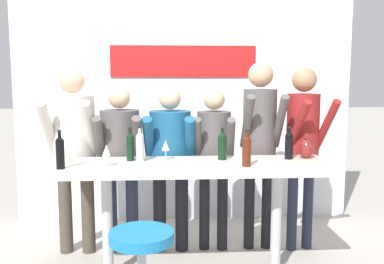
# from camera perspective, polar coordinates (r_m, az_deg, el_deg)

# --- Properties ---
(back_wall) EXTENTS (3.92, 0.12, 2.76)m
(back_wall) POSITION_cam_1_polar(r_m,az_deg,el_deg) (5.05, -1.00, 3.79)
(back_wall) COLOR silver
(back_wall) RESTS_ON ground_plane
(tasting_table) EXTENTS (2.32, 0.65, 0.99)m
(tasting_table) POSITION_cam_1_polar(r_m,az_deg,el_deg) (3.61, 0.10, -6.43)
(tasting_table) COLOR silver
(tasting_table) RESTS_ON ground_plane
(bar_stool) EXTENTS (0.45, 0.45, 0.69)m
(bar_stool) POSITION_cam_1_polar(r_m,az_deg,el_deg) (3.00, -6.70, -17.11)
(bar_stool) COLOR #B2B2B7
(bar_stool) RESTS_ON ground_plane
(person_far_left) EXTENTS (0.50, 0.59, 1.78)m
(person_far_left) POSITION_cam_1_polar(r_m,az_deg,el_deg) (4.19, -15.47, -1.19)
(person_far_left) COLOR #473D33
(person_far_left) RESTS_ON ground_plane
(person_left) EXTENTS (0.44, 0.52, 1.62)m
(person_left) POSITION_cam_1_polar(r_m,az_deg,el_deg) (4.13, -9.55, -2.59)
(person_left) COLOR #23283D
(person_left) RESTS_ON ground_plane
(person_center_left) EXTENTS (0.50, 0.56, 1.60)m
(person_center_left) POSITION_cam_1_polar(r_m,az_deg,el_deg) (4.12, -2.92, -2.72)
(person_center_left) COLOR black
(person_center_left) RESTS_ON ground_plane
(person_center) EXTENTS (0.42, 0.52, 1.60)m
(person_center) POSITION_cam_1_polar(r_m,az_deg,el_deg) (4.14, 2.92, -2.51)
(person_center) COLOR black
(person_center) RESTS_ON ground_plane
(person_center_right) EXTENTS (0.39, 0.54, 1.84)m
(person_center_right) POSITION_cam_1_polar(r_m,az_deg,el_deg) (4.19, 9.02, -0.09)
(person_center_right) COLOR black
(person_center_right) RESTS_ON ground_plane
(person_right) EXTENTS (0.44, 0.57, 1.79)m
(person_right) POSITION_cam_1_polar(r_m,az_deg,el_deg) (4.25, 14.58, -0.54)
(person_right) COLOR #23283D
(person_right) RESTS_ON ground_plane
(wine_bottle_0) EXTENTS (0.08, 0.08, 0.28)m
(wine_bottle_0) POSITION_cam_1_polar(r_m,az_deg,el_deg) (3.72, 4.06, -1.73)
(wine_bottle_0) COLOR black
(wine_bottle_0) RESTS_ON tasting_table
(wine_bottle_1) EXTENTS (0.07, 0.07, 0.30)m
(wine_bottle_1) POSITION_cam_1_polar(r_m,az_deg,el_deg) (3.46, 7.30, -2.32)
(wine_bottle_1) COLOR #4C1E0F
(wine_bottle_1) RESTS_ON tasting_table
(wine_bottle_2) EXTENTS (0.07, 0.07, 0.29)m
(wine_bottle_2) POSITION_cam_1_polar(r_m,az_deg,el_deg) (3.70, -8.24, -1.79)
(wine_bottle_2) COLOR black
(wine_bottle_2) RESTS_ON tasting_table
(wine_bottle_3) EXTENTS (0.07, 0.07, 0.30)m
(wine_bottle_3) POSITION_cam_1_polar(r_m,az_deg,el_deg) (3.66, -6.96, -1.79)
(wine_bottle_3) COLOR #B7BCC1
(wine_bottle_3) RESTS_ON tasting_table
(wine_bottle_4) EXTENTS (0.07, 0.07, 0.29)m
(wine_bottle_4) POSITION_cam_1_polar(r_m,az_deg,el_deg) (3.83, 12.80, -1.60)
(wine_bottle_4) COLOR black
(wine_bottle_4) RESTS_ON tasting_table
(wine_bottle_5) EXTENTS (0.07, 0.07, 0.31)m
(wine_bottle_5) POSITION_cam_1_polar(r_m,az_deg,el_deg) (3.50, -17.18, -2.46)
(wine_bottle_5) COLOR black
(wine_bottle_5) RESTS_ON tasting_table
(wine_glass_0) EXTENTS (0.07, 0.07, 0.18)m
(wine_glass_0) POSITION_cam_1_polar(r_m,az_deg,el_deg) (3.49, -11.34, -2.52)
(wine_glass_0) COLOR silver
(wine_glass_0) RESTS_ON tasting_table
(wine_glass_1) EXTENTS (0.07, 0.07, 0.18)m
(wine_glass_1) POSITION_cam_1_polar(r_m,az_deg,el_deg) (3.69, -3.54, -1.86)
(wine_glass_1) COLOR silver
(wine_glass_1) RESTS_ON tasting_table
(decorative_vase) EXTENTS (0.13, 0.13, 0.22)m
(decorative_vase) POSITION_cam_1_polar(r_m,az_deg,el_deg) (3.92, 14.97, -2.10)
(decorative_vase) COLOR maroon
(decorative_vase) RESTS_ON tasting_table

